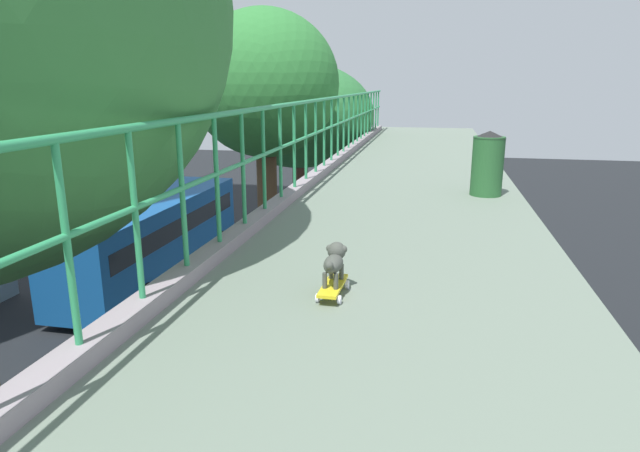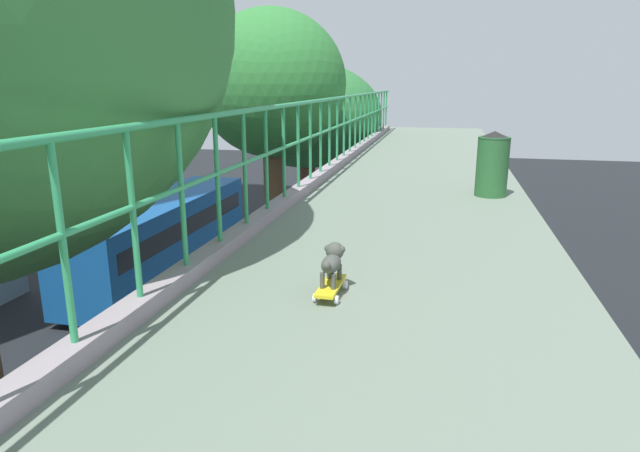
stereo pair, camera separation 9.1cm
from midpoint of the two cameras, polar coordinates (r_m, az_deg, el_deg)
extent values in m
cylinder|color=#309A5E|center=(3.31, -25.60, -1.96)|extent=(0.04, 0.04, 1.17)
cylinder|color=#309A5E|center=(3.87, -19.35, 0.95)|extent=(0.04, 0.04, 1.17)
cylinder|color=#309A5E|center=(4.48, -14.74, 3.09)|extent=(0.04, 0.04, 1.17)
cylinder|color=#309A5E|center=(5.11, -11.23, 4.69)|extent=(0.04, 0.04, 1.17)
cylinder|color=#309A5E|center=(5.76, -8.50, 5.93)|extent=(0.04, 0.04, 1.17)
cylinder|color=#309A5E|center=(6.43, -6.31, 6.91)|extent=(0.04, 0.04, 1.17)
cylinder|color=#309A5E|center=(7.10, -4.53, 7.69)|extent=(0.04, 0.04, 1.17)
cylinder|color=#309A5E|center=(7.78, -3.05, 8.33)|extent=(0.04, 0.04, 1.17)
cylinder|color=#309A5E|center=(8.46, -1.81, 8.87)|extent=(0.04, 0.04, 1.17)
cylinder|color=#309A5E|center=(9.15, -0.75, 9.32)|extent=(0.04, 0.04, 1.17)
cylinder|color=#309A5E|center=(9.84, 0.16, 9.70)|extent=(0.04, 0.04, 1.17)
cylinder|color=#309A5E|center=(10.53, 0.96, 10.04)|extent=(0.04, 0.04, 1.17)
cylinder|color=#309A5E|center=(11.23, 1.65, 10.33)|extent=(0.04, 0.04, 1.17)
cylinder|color=#309A5E|center=(11.92, 2.27, 10.58)|extent=(0.04, 0.04, 1.17)
cylinder|color=#309A5E|center=(12.62, 2.82, 10.81)|extent=(0.04, 0.04, 1.17)
cylinder|color=#309A5E|center=(13.32, 3.31, 11.01)|extent=(0.04, 0.04, 1.17)
cylinder|color=#309A5E|center=(14.02, 3.76, 11.19)|extent=(0.04, 0.04, 1.17)
cylinder|color=#309A5E|center=(14.72, 4.16, 11.35)|extent=(0.04, 0.04, 1.17)
cylinder|color=#309A5E|center=(15.42, 4.53, 11.50)|extent=(0.04, 0.04, 1.17)
cylinder|color=#309A5E|center=(16.13, 4.86, 11.63)|extent=(0.04, 0.04, 1.17)
cylinder|color=#309A5E|center=(16.83, 5.17, 11.76)|extent=(0.04, 0.04, 1.17)
cylinder|color=#309A5E|center=(17.53, 5.45, 11.87)|extent=(0.04, 0.04, 1.17)
cylinder|color=#309A5E|center=(18.24, 5.71, 11.97)|extent=(0.04, 0.04, 1.17)
cylinder|color=#309A5E|center=(18.94, 5.95, 12.07)|extent=(0.04, 0.04, 1.17)
cube|color=navy|center=(22.92, -16.99, -1.00)|extent=(2.54, 11.11, 2.92)
cube|color=black|center=(22.79, -17.09, 0.23)|extent=(2.56, 10.22, 0.70)
cylinder|color=black|center=(26.11, -10.39, -1.56)|extent=(0.28, 0.96, 0.96)
cylinder|color=black|center=(27.11, -15.17, -1.23)|extent=(0.28, 0.96, 0.96)
cylinder|color=black|center=(20.21, -17.80, -6.95)|extent=(0.28, 0.96, 0.96)
cylinder|color=black|center=(21.48, -23.51, -6.19)|extent=(0.28, 0.96, 0.96)
cylinder|color=brown|center=(14.75, -5.56, -2.61)|extent=(0.52, 0.52, 6.66)
ellipsoid|color=#307936|center=(14.08, -6.01, 14.55)|extent=(3.72, 3.72, 3.63)
cylinder|color=brown|center=(18.34, -2.17, -1.09)|extent=(0.50, 0.50, 5.41)
ellipsoid|color=#2D6F38|center=(17.67, -2.29, 11.49)|extent=(4.70, 4.70, 3.30)
cube|color=yellow|center=(4.18, 0.73, -6.23)|extent=(0.16, 0.50, 0.02)
cylinder|color=white|center=(4.33, 2.26, -6.14)|extent=(0.03, 0.07, 0.07)
cylinder|color=white|center=(4.36, 0.12, -5.97)|extent=(0.03, 0.07, 0.07)
cylinder|color=white|center=(4.04, 1.39, -7.72)|extent=(0.03, 0.07, 0.07)
cylinder|color=white|center=(4.07, -0.90, -7.52)|extent=(0.03, 0.07, 0.07)
cylinder|color=#464A43|center=(4.26, 1.64, -4.80)|extent=(0.04, 0.04, 0.12)
cylinder|color=#464A43|center=(4.28, 0.53, -4.72)|extent=(0.04, 0.04, 0.12)
cylinder|color=#464A43|center=(4.06, 1.02, -5.80)|extent=(0.04, 0.04, 0.12)
cylinder|color=#464A43|center=(4.08, -0.14, -5.71)|extent=(0.04, 0.04, 0.12)
ellipsoid|color=#464A43|center=(4.14, 0.77, -3.96)|extent=(0.15, 0.29, 0.13)
sphere|color=#464A43|center=(4.23, 1.13, -2.63)|extent=(0.14, 0.14, 0.14)
ellipsoid|color=#3E4A45|center=(4.30, 1.31, -2.51)|extent=(0.05, 0.07, 0.04)
sphere|color=#464A43|center=(4.22, 1.85, -2.44)|extent=(0.06, 0.06, 0.06)
sphere|color=#464A43|center=(4.24, 0.43, -2.35)|extent=(0.06, 0.06, 0.06)
sphere|color=#464A43|center=(3.98, 0.31, -4.12)|extent=(0.06, 0.06, 0.06)
cylinder|color=#275C2E|center=(8.17, 16.77, 6.00)|extent=(0.44, 0.44, 0.84)
cone|color=black|center=(8.12, 17.01, 9.14)|extent=(0.45, 0.45, 0.10)
camera|label=1|loc=(0.05, -90.53, -0.14)|focal=30.64mm
camera|label=2|loc=(0.05, 89.47, 0.14)|focal=30.64mm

